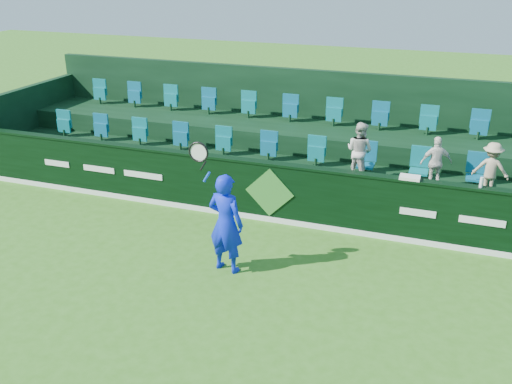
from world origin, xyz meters
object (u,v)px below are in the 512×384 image
at_px(towel, 410,177).
at_px(drinks_bottle, 481,182).
at_px(spectator_middle, 436,162).
at_px(spectator_right, 491,169).
at_px(tennis_player, 226,223).
at_px(spectator_left, 359,151).

relative_size(towel, drinks_bottle, 1.94).
height_order(spectator_middle, spectator_right, spectator_middle).
distance_m(tennis_player, spectator_left, 3.90).
distance_m(tennis_player, spectator_middle, 4.85).
relative_size(spectator_right, towel, 2.84).
distance_m(spectator_left, spectator_middle, 1.63).
height_order(spectator_left, towel, spectator_left).
relative_size(spectator_middle, towel, 2.87).
height_order(tennis_player, spectator_middle, tennis_player).
relative_size(spectator_middle, drinks_bottle, 5.58).
bearing_deg(drinks_bottle, towel, 180.00).
xyz_separation_m(spectator_middle, drinks_bottle, (0.88, -1.12, 0.08)).
height_order(spectator_right, drinks_bottle, spectator_right).
bearing_deg(tennis_player, spectator_right, 37.35).
bearing_deg(towel, spectator_right, 36.39).
bearing_deg(towel, spectator_middle, 68.98).
height_order(spectator_right, towel, spectator_right).
relative_size(tennis_player, drinks_bottle, 12.52).
xyz_separation_m(spectator_left, towel, (1.20, -1.12, -0.07)).
bearing_deg(spectator_middle, tennis_player, 24.82).
bearing_deg(tennis_player, drinks_bottle, 28.33).
relative_size(tennis_player, spectator_right, 2.27).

